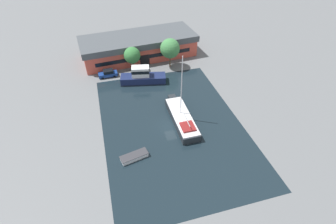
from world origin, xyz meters
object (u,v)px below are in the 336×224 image
at_px(quay_tree_near_building, 132,55).
at_px(motor_cruiser, 142,77).
at_px(small_dinghy, 134,156).
at_px(sailboat_moored, 182,118).
at_px(quay_tree_by_water, 170,48).
at_px(parked_car, 108,73).
at_px(warehouse_building, 139,46).

xyz_separation_m(quay_tree_near_building, motor_cruiser, (1.12, -6.01, -2.52)).
distance_m(quay_tree_near_building, small_dinghy, 28.42).
bearing_deg(motor_cruiser, sailboat_moored, -152.20).
xyz_separation_m(quay_tree_by_water, parked_car, (-15.30, -0.67, -4.01)).
bearing_deg(small_dinghy, warehouse_building, -24.51).
relative_size(quay_tree_near_building, small_dinghy, 1.23).
bearing_deg(sailboat_moored, parked_car, 120.63).
bearing_deg(parked_car, quay_tree_near_building, -78.47).
bearing_deg(quay_tree_near_building, warehouse_building, 68.07).
distance_m(quay_tree_near_building, sailboat_moored, 22.15).
bearing_deg(warehouse_building, parked_car, -141.99).
bearing_deg(sailboat_moored, quay_tree_near_building, 104.55).
height_order(sailboat_moored, small_dinghy, sailboat_moored).
distance_m(warehouse_building, sailboat_moored, 28.37).
bearing_deg(small_dinghy, parked_car, -9.01).
height_order(warehouse_building, small_dinghy, warehouse_building).
bearing_deg(quay_tree_near_building, parked_car, -167.08).
xyz_separation_m(sailboat_moored, motor_cruiser, (-4.40, 15.20, 0.63)).
bearing_deg(parked_car, sailboat_moored, -150.71).
xyz_separation_m(quay_tree_by_water, sailboat_moored, (-3.56, -20.46, -4.05)).
xyz_separation_m(quay_tree_by_water, motor_cruiser, (-7.97, -5.26, -3.43)).
distance_m(sailboat_moored, motor_cruiser, 15.84).
relative_size(warehouse_building, sailboat_moored, 2.28).
bearing_deg(warehouse_building, small_dinghy, -106.96).
xyz_separation_m(quay_tree_near_building, small_dinghy, (-4.64, -27.81, -3.57)).
height_order(quay_tree_near_building, small_dinghy, quay_tree_near_building).
distance_m(parked_car, sailboat_moored, 23.01).
xyz_separation_m(motor_cruiser, small_dinghy, (-5.76, -21.80, -1.05)).
bearing_deg(small_dinghy, motor_cruiser, -27.23).
xyz_separation_m(quay_tree_near_building, quay_tree_by_water, (9.09, -0.75, 0.91)).
distance_m(warehouse_building, quay_tree_by_water, 10.15).
relative_size(parked_car, motor_cruiser, 0.41).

